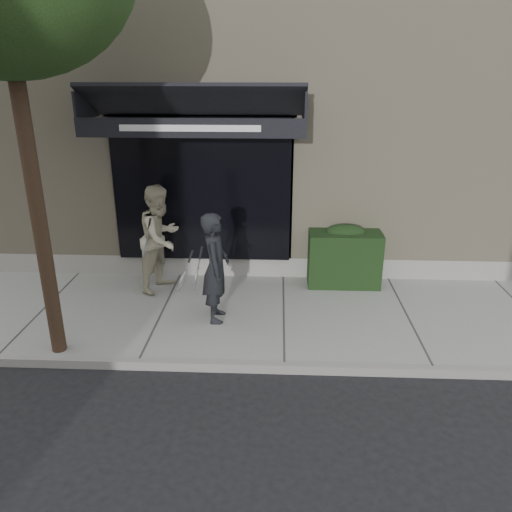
{
  "coord_description": "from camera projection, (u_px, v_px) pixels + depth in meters",
  "views": [
    {
      "loc": [
        -0.12,
        -7.34,
        3.87
      ],
      "look_at": [
        -0.48,
        0.6,
        0.88
      ],
      "focal_mm": 35.0,
      "sensor_mm": 36.0,
      "label": 1
    }
  ],
  "objects": [
    {
      "name": "ground",
      "position": [
        284.0,
        319.0,
        8.23
      ],
      "size": [
        80.0,
        80.0,
        0.0
      ],
      "primitive_type": "plane",
      "color": "black",
      "rests_on": "ground"
    },
    {
      "name": "hedge",
      "position": [
        344.0,
        256.0,
        9.12
      ],
      "size": [
        1.3,
        0.7,
        1.14
      ],
      "color": "black",
      "rests_on": "sidewalk"
    },
    {
      "name": "pedestrian_front",
      "position": [
        215.0,
        268.0,
        7.68
      ],
      "size": [
        0.78,
        0.86,
        1.75
      ],
      "color": "black",
      "rests_on": "sidewalk"
    },
    {
      "name": "pedestrian_back",
      "position": [
        161.0,
        238.0,
        8.77
      ],
      "size": [
        1.04,
        1.14,
        1.91
      ],
      "color": "beige",
      "rests_on": "sidewalk"
    },
    {
      "name": "sidewalk",
      "position": [
        284.0,
        316.0,
        8.2
      ],
      "size": [
        20.0,
        3.0,
        0.12
      ],
      "primitive_type": "cube",
      "color": "gray",
      "rests_on": "ground"
    },
    {
      "name": "curb",
      "position": [
        284.0,
        368.0,
        6.75
      ],
      "size": [
        20.0,
        0.1,
        0.14
      ],
      "primitive_type": "cube",
      "color": "gray",
      "rests_on": "ground"
    },
    {
      "name": "building_facade",
      "position": [
        284.0,
        119.0,
        11.89
      ],
      "size": [
        14.3,
        8.04,
        5.64
      ],
      "color": "tan",
      "rests_on": "ground"
    }
  ]
}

